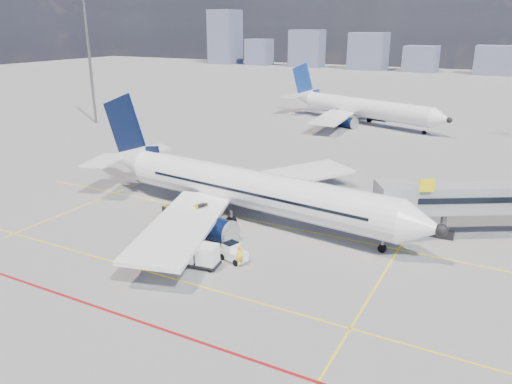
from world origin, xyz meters
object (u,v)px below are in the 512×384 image
second_aircraft (360,108)px  belt_loader (181,212)px  baggage_tug (233,252)px  ramp_worker (240,256)px  main_aircraft (240,188)px  cargo_dolly (198,254)px

second_aircraft → belt_loader: size_ratio=5.58×
baggage_tug → ramp_worker: size_ratio=1.35×
main_aircraft → cargo_dolly: main_aircraft is taller
second_aircraft → ramp_worker: bearing=-61.5°
baggage_tug → ramp_worker: ramp_worker is taller
second_aircraft → ramp_worker: 67.64m
cargo_dolly → second_aircraft: bearing=86.3°
cargo_dolly → main_aircraft: bearing=92.8°
baggage_tug → belt_loader: bearing=165.9°
main_aircraft → belt_loader: bearing=-139.4°
ramp_worker → baggage_tug: bearing=90.0°
baggage_tug → main_aircraft: bearing=133.0°
cargo_dolly → baggage_tug: bearing=38.9°
second_aircraft → baggage_tug: 66.75m
main_aircraft → belt_loader: 6.73m
main_aircraft → baggage_tug: 10.71m
main_aircraft → cargo_dolly: (2.53, -11.68, -2.11)m
second_aircraft → cargo_dolly: second_aircraft is taller
second_aircraft → cargo_dolly: (6.86, -68.43, -2.11)m
baggage_tug → belt_loader: 11.37m
main_aircraft → ramp_worker: 11.82m
second_aircraft → cargo_dolly: size_ratio=9.64×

